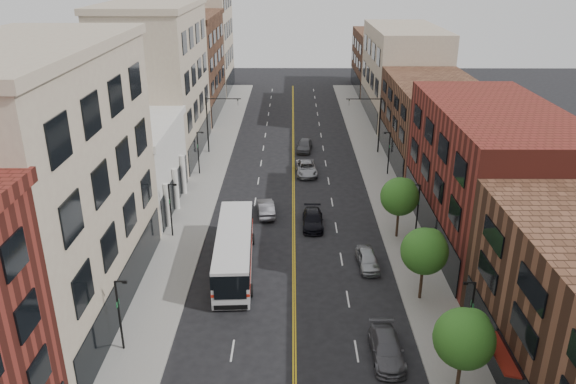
{
  "coord_description": "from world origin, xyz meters",
  "views": [
    {
      "loc": [
        -0.21,
        -21.43,
        23.31
      ],
      "look_at": [
        -0.51,
        22.67,
        5.0
      ],
      "focal_mm": 35.0,
      "sensor_mm": 36.0,
      "label": 1
    }
  ],
  "objects_px": {
    "car_lane_behind": "(266,208)",
    "car_lane_c": "(305,145)",
    "car_lane_a": "(313,220)",
    "car_parked_far": "(368,259)",
    "car_lane_b": "(306,168)",
    "car_parked_mid": "(387,349)",
    "city_bus": "(234,248)"
  },
  "relations": [
    {
      "from": "car_lane_behind",
      "to": "car_lane_c",
      "type": "relative_size",
      "value": 0.98
    },
    {
      "from": "car_lane_a",
      "to": "car_lane_c",
      "type": "xyz_separation_m",
      "value": [
        -0.29,
        22.61,
        0.08
      ]
    },
    {
      "from": "car_parked_far",
      "to": "car_lane_c",
      "type": "xyz_separation_m",
      "value": [
        -4.52,
        30.13,
        0.07
      ]
    },
    {
      "from": "car_parked_far",
      "to": "car_lane_b",
      "type": "xyz_separation_m",
      "value": [
        -4.52,
        21.51,
        0.03
      ]
    },
    {
      "from": "car_lane_b",
      "to": "car_lane_c",
      "type": "relative_size",
      "value": 1.15
    },
    {
      "from": "car_parked_far",
      "to": "car_parked_mid",
      "type": "bearing_deg",
      "value": -94.66
    },
    {
      "from": "city_bus",
      "to": "car_lane_a",
      "type": "bearing_deg",
      "value": 47.13
    },
    {
      "from": "car_parked_mid",
      "to": "car_lane_b",
      "type": "height_order",
      "value": "car_lane_b"
    },
    {
      "from": "car_parked_mid",
      "to": "car_parked_far",
      "type": "height_order",
      "value": "same"
    },
    {
      "from": "car_parked_far",
      "to": "car_lane_b",
      "type": "relative_size",
      "value": 0.79
    },
    {
      "from": "car_lane_a",
      "to": "car_lane_b",
      "type": "bearing_deg",
      "value": 91.64
    },
    {
      "from": "car_parked_far",
      "to": "car_lane_a",
      "type": "bearing_deg",
      "value": 115.84
    },
    {
      "from": "car_parked_far",
      "to": "car_lane_behind",
      "type": "relative_size",
      "value": 0.92
    },
    {
      "from": "car_lane_behind",
      "to": "car_lane_c",
      "type": "bearing_deg",
      "value": -109.16
    },
    {
      "from": "car_parked_far",
      "to": "car_lane_a",
      "type": "distance_m",
      "value": 8.63
    },
    {
      "from": "car_lane_behind",
      "to": "car_parked_mid",
      "type": "bearing_deg",
      "value": 104.51
    },
    {
      "from": "city_bus",
      "to": "car_lane_behind",
      "type": "bearing_deg",
      "value": 76.01
    },
    {
      "from": "car_lane_b",
      "to": "car_lane_c",
      "type": "height_order",
      "value": "car_lane_c"
    },
    {
      "from": "car_parked_mid",
      "to": "car_lane_c",
      "type": "xyz_separation_m",
      "value": [
        -4.3,
        41.51,
        0.07
      ]
    },
    {
      "from": "city_bus",
      "to": "car_lane_behind",
      "type": "relative_size",
      "value": 2.88
    },
    {
      "from": "car_lane_a",
      "to": "car_lane_b",
      "type": "distance_m",
      "value": 14.0
    },
    {
      "from": "car_parked_far",
      "to": "car_lane_b",
      "type": "height_order",
      "value": "car_lane_b"
    },
    {
      "from": "city_bus",
      "to": "car_lane_behind",
      "type": "xyz_separation_m",
      "value": [
        2.06,
        10.42,
        -1.15
      ]
    },
    {
      "from": "car_lane_a",
      "to": "car_lane_c",
      "type": "distance_m",
      "value": 22.62
    },
    {
      "from": "city_bus",
      "to": "car_lane_behind",
      "type": "height_order",
      "value": "city_bus"
    },
    {
      "from": "car_parked_far",
      "to": "car_lane_c",
      "type": "relative_size",
      "value": 0.9
    },
    {
      "from": "car_lane_b",
      "to": "car_lane_c",
      "type": "xyz_separation_m",
      "value": [
        0.0,
        8.62,
        0.05
      ]
    },
    {
      "from": "car_parked_mid",
      "to": "city_bus",
      "type": "bearing_deg",
      "value": 133.26
    },
    {
      "from": "car_parked_far",
      "to": "car_lane_a",
      "type": "height_order",
      "value": "car_parked_far"
    },
    {
      "from": "car_parked_mid",
      "to": "car_lane_a",
      "type": "relative_size",
      "value": 1.01
    },
    {
      "from": "car_parked_mid",
      "to": "car_lane_b",
      "type": "bearing_deg",
      "value": 96.86
    },
    {
      "from": "car_parked_far",
      "to": "car_lane_c",
      "type": "distance_m",
      "value": 30.47
    }
  ]
}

